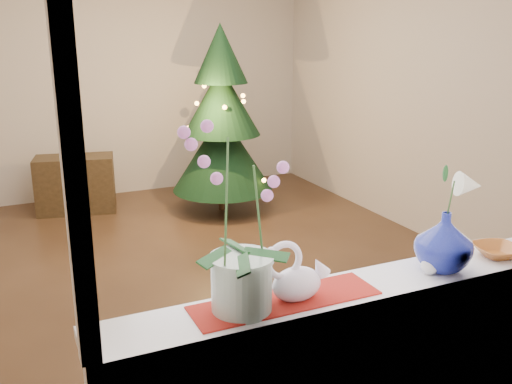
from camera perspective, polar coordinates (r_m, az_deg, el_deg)
ground at (r=4.60m, az=-6.74°, el=-7.93°), size 5.00×5.00×0.00m
wall_back at (r=6.66m, az=-13.97°, el=11.19°), size 4.50×0.10×2.70m
wall_front at (r=2.03m, az=14.43°, el=0.91°), size 4.50×0.10×2.70m
wall_right at (r=5.35m, az=16.65°, el=9.92°), size 0.10×5.00×2.70m
windowsill at (r=2.28m, az=11.59°, el=-9.26°), size 2.20×0.26×0.04m
window_frame at (r=2.00m, az=14.59°, el=10.86°), size 2.22×0.06×1.60m
runner at (r=2.09m, az=2.99°, el=-10.74°), size 0.70×0.20×0.01m
orchid_pot at (r=1.89m, az=-1.50°, el=-2.73°), size 0.28×0.28×0.67m
swan at (r=2.06m, az=4.12°, el=-7.92°), size 0.27×0.16×0.22m
blue_vase at (r=2.41m, az=18.33°, el=-4.29°), size 0.33×0.33×0.28m
lily at (r=2.34m, az=18.85°, el=1.31°), size 0.15×0.09×0.21m
paperweight at (r=2.38m, az=16.96°, el=-7.09°), size 0.09×0.09×0.07m
amber_dish at (r=2.67m, az=22.95°, el=-5.51°), size 0.20×0.20×0.04m
xmas_tree at (r=5.89m, az=-3.47°, el=7.21°), size 1.11×1.11×1.92m
side_table at (r=6.24m, az=-17.58°, el=0.75°), size 0.85×0.55×0.59m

